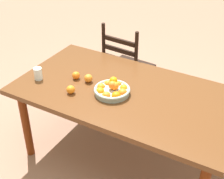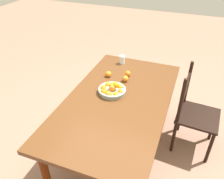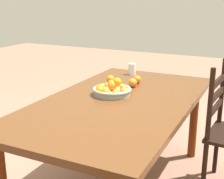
{
  "view_description": "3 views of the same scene",
  "coord_description": "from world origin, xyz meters",
  "px_view_note": "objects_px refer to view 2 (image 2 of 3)",
  "views": [
    {
      "loc": [
        1.0,
        -1.99,
        2.19
      ],
      "look_at": [
        -0.08,
        -0.09,
        0.78
      ],
      "focal_mm": 52.68,
      "sensor_mm": 36.0,
      "label": 1
    },
    {
      "loc": [
        1.75,
        0.6,
        2.11
      ],
      "look_at": [
        -0.08,
        -0.09,
        0.78
      ],
      "focal_mm": 36.73,
      "sensor_mm": 36.0,
      "label": 2
    },
    {
      "loc": [
        1.98,
        0.9,
        1.45
      ],
      "look_at": [
        -0.08,
        -0.09,
        0.78
      ],
      "focal_mm": 51.43,
      "sensor_mm": 36.0,
      "label": 3
    }
  ],
  "objects_px": {
    "drinking_glass": "(122,60)",
    "orange_loose_1": "(108,74)",
    "chair_near_window": "(194,114)",
    "orange_loose_2": "(128,74)",
    "orange_loose_0": "(125,79)",
    "fruit_bowl": "(112,90)",
    "dining_table": "(118,105)"
  },
  "relations": [
    {
      "from": "dining_table",
      "to": "orange_loose_1",
      "type": "bearing_deg",
      "value": -145.9
    },
    {
      "from": "orange_loose_0",
      "to": "drinking_glass",
      "type": "height_order",
      "value": "drinking_glass"
    },
    {
      "from": "fruit_bowl",
      "to": "orange_loose_2",
      "type": "bearing_deg",
      "value": 172.47
    },
    {
      "from": "orange_loose_0",
      "to": "orange_loose_1",
      "type": "height_order",
      "value": "orange_loose_0"
    },
    {
      "from": "chair_near_window",
      "to": "orange_loose_1",
      "type": "distance_m",
      "value": 1.05
    },
    {
      "from": "fruit_bowl",
      "to": "drinking_glass",
      "type": "height_order",
      "value": "fruit_bowl"
    },
    {
      "from": "chair_near_window",
      "to": "orange_loose_1",
      "type": "xyz_separation_m",
      "value": [
        0.02,
        -1.0,
        0.3
      ]
    },
    {
      "from": "drinking_glass",
      "to": "orange_loose_1",
      "type": "bearing_deg",
      "value": -6.68
    },
    {
      "from": "chair_near_window",
      "to": "fruit_bowl",
      "type": "distance_m",
      "value": 0.96
    },
    {
      "from": "dining_table",
      "to": "orange_loose_2",
      "type": "distance_m",
      "value": 0.48
    },
    {
      "from": "dining_table",
      "to": "drinking_glass",
      "type": "relative_size",
      "value": 17.29
    },
    {
      "from": "fruit_bowl",
      "to": "orange_loose_0",
      "type": "xyz_separation_m",
      "value": [
        -0.26,
        0.06,
        -0.0
      ]
    },
    {
      "from": "fruit_bowl",
      "to": "orange_loose_0",
      "type": "relative_size",
      "value": 4.14
    },
    {
      "from": "orange_loose_0",
      "to": "chair_near_window",
      "type": "bearing_deg",
      "value": 93.29
    },
    {
      "from": "orange_loose_1",
      "to": "orange_loose_2",
      "type": "xyz_separation_m",
      "value": [
        -0.09,
        0.2,
        -0.0
      ]
    },
    {
      "from": "orange_loose_1",
      "to": "drinking_glass",
      "type": "bearing_deg",
      "value": 173.32
    },
    {
      "from": "orange_loose_2",
      "to": "orange_loose_0",
      "type": "bearing_deg",
      "value": 4.4
    },
    {
      "from": "chair_near_window",
      "to": "fruit_bowl",
      "type": "height_order",
      "value": "chair_near_window"
    },
    {
      "from": "chair_near_window",
      "to": "orange_loose_2",
      "type": "relative_size",
      "value": 14.98
    },
    {
      "from": "fruit_bowl",
      "to": "orange_loose_0",
      "type": "bearing_deg",
      "value": 167.21
    },
    {
      "from": "orange_loose_1",
      "to": "orange_loose_2",
      "type": "relative_size",
      "value": 1.03
    },
    {
      "from": "orange_loose_1",
      "to": "drinking_glass",
      "type": "relative_size",
      "value": 0.65
    },
    {
      "from": "orange_loose_1",
      "to": "orange_loose_0",
      "type": "bearing_deg",
      "value": 82.63
    },
    {
      "from": "fruit_bowl",
      "to": "orange_loose_2",
      "type": "height_order",
      "value": "fruit_bowl"
    },
    {
      "from": "fruit_bowl",
      "to": "orange_loose_0",
      "type": "distance_m",
      "value": 0.27
    },
    {
      "from": "fruit_bowl",
      "to": "dining_table",
      "type": "bearing_deg",
      "value": 51.39
    },
    {
      "from": "orange_loose_2",
      "to": "drinking_glass",
      "type": "relative_size",
      "value": 0.63
    },
    {
      "from": "chair_near_window",
      "to": "orange_loose_0",
      "type": "height_order",
      "value": "chair_near_window"
    },
    {
      "from": "dining_table",
      "to": "drinking_glass",
      "type": "bearing_deg",
      "value": -164.39
    },
    {
      "from": "dining_table",
      "to": "fruit_bowl",
      "type": "height_order",
      "value": "fruit_bowl"
    },
    {
      "from": "orange_loose_2",
      "to": "drinking_glass",
      "type": "distance_m",
      "value": 0.32
    },
    {
      "from": "orange_loose_0",
      "to": "fruit_bowl",
      "type": "bearing_deg",
      "value": -12.79
    }
  ]
}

